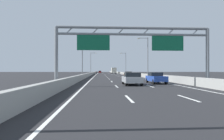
{
  "coord_description": "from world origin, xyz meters",
  "views": [
    {
      "loc": [
        -3.51,
        0.94,
        1.69
      ],
      "look_at": [
        1.14,
        78.72,
        1.86
      ],
      "focal_mm": 31.32,
      "sensor_mm": 36.0,
      "label": 1
    }
  ],
  "objects": [
    {
      "name": "lane_dash_left_6",
      "position": [
        -1.8,
        57.5,
        0.01
      ],
      "size": [
        0.16,
        3.0,
        0.01
      ],
      "primitive_type": "cube",
      "color": "white",
      "rests_on": "ground_plane"
    },
    {
      "name": "lane_dash_left_13",
      "position": [
        -1.8,
        120.5,
        0.01
      ],
      "size": [
        0.16,
        3.0,
        0.01
      ],
      "primitive_type": "cube",
      "color": "white",
      "rests_on": "ground_plane"
    },
    {
      "name": "ground_plane",
      "position": [
        0.0,
        100.0,
        0.0
      ],
      "size": [
        260.0,
        260.0,
        0.0
      ],
      "primitive_type": "plane",
      "color": "#262628"
    },
    {
      "name": "lane_dash_left_3",
      "position": [
        -1.8,
        30.5,
        0.01
      ],
      "size": [
        0.16,
        3.0,
        0.01
      ],
      "primitive_type": "cube",
      "color": "white",
      "rests_on": "ground_plane"
    },
    {
      "name": "lane_dash_right_5",
      "position": [
        1.8,
        48.5,
        0.01
      ],
      "size": [
        0.16,
        3.0,
        0.01
      ],
      "primitive_type": "cube",
      "color": "white",
      "rests_on": "ground_plane"
    },
    {
      "name": "lane_dash_right_17",
      "position": [
        1.8,
        156.5,
        0.01
      ],
      "size": [
        0.16,
        3.0,
        0.01
      ],
      "primitive_type": "cube",
      "color": "white",
      "rests_on": "ground_plane"
    },
    {
      "name": "lane_dash_right_7",
      "position": [
        1.8,
        66.5,
        0.01
      ],
      "size": [
        0.16,
        3.0,
        0.01
      ],
      "primitive_type": "cube",
      "color": "white",
      "rests_on": "ground_plane"
    },
    {
      "name": "lane_dash_left_1",
      "position": [
        -1.8,
        12.5,
        0.01
      ],
      "size": [
        0.16,
        3.0,
        0.01
      ],
      "primitive_type": "cube",
      "color": "white",
      "rests_on": "ground_plane"
    },
    {
      "name": "lane_dash_right_4",
      "position": [
        1.8,
        39.5,
        0.01
      ],
      "size": [
        0.16,
        3.0,
        0.01
      ],
      "primitive_type": "cube",
      "color": "white",
      "rests_on": "ground_plane"
    },
    {
      "name": "lane_dash_left_14",
      "position": [
        -1.8,
        129.5,
        0.01
      ],
      "size": [
        0.16,
        3.0,
        0.01
      ],
      "primitive_type": "cube",
      "color": "white",
      "rests_on": "ground_plane"
    },
    {
      "name": "barrier_left",
      "position": [
        -6.9,
        110.0,
        0.47
      ],
      "size": [
        0.45,
        220.0,
        0.95
      ],
      "color": "#9E9E99",
      "rests_on": "ground_plane"
    },
    {
      "name": "lane_dash_left_16",
      "position": [
        -1.8,
        147.5,
        0.01
      ],
      "size": [
        0.16,
        3.0,
        0.01
      ],
      "primitive_type": "cube",
      "color": "white",
      "rests_on": "ground_plane"
    },
    {
      "name": "streetlamp_right_far",
      "position": [
        7.47,
        86.55,
        5.4
      ],
      "size": [
        2.58,
        0.28,
        9.5
      ],
      "color": "slate",
      "rests_on": "ground_plane"
    },
    {
      "name": "lane_dash_right_1",
      "position": [
        1.8,
        12.5,
        0.01
      ],
      "size": [
        0.16,
        3.0,
        0.01
      ],
      "primitive_type": "cube",
      "color": "white",
      "rests_on": "ground_plane"
    },
    {
      "name": "red_car",
      "position": [
        -3.8,
        126.36,
        0.78
      ],
      "size": [
        1.83,
        4.21,
        1.52
      ],
      "color": "red",
      "rests_on": "ground_plane"
    },
    {
      "name": "barrier_right",
      "position": [
        6.9,
        110.0,
        0.47
      ],
      "size": [
        0.45,
        220.0,
        0.95
      ],
      "color": "#9E9E99",
      "rests_on": "ground_plane"
    },
    {
      "name": "silver_car",
      "position": [
        0.15,
        23.46,
        0.74
      ],
      "size": [
        1.9,
        4.19,
        1.44
      ],
      "color": "#A8ADB2",
      "rests_on": "ground_plane"
    },
    {
      "name": "orange_car",
      "position": [
        3.63,
        50.33,
        0.73
      ],
      "size": [
        1.77,
        4.64,
        1.41
      ],
      "color": "orange",
      "rests_on": "ground_plane"
    },
    {
      "name": "lane_dash_left_17",
      "position": [
        -1.8,
        156.5,
        0.01
      ],
      "size": [
        0.16,
        3.0,
        0.01
      ],
      "primitive_type": "cube",
      "color": "white",
      "rests_on": "ground_plane"
    },
    {
      "name": "lane_dash_left_8",
      "position": [
        -1.8,
        75.5,
        0.01
      ],
      "size": [
        0.16,
        3.0,
        0.01
      ],
      "primitive_type": "cube",
      "color": "white",
      "rests_on": "ground_plane"
    },
    {
      "name": "lane_dash_right_16",
      "position": [
        1.8,
        147.5,
        0.01
      ],
      "size": [
        0.16,
        3.0,
        0.01
      ],
      "primitive_type": "cube",
      "color": "white",
      "rests_on": "ground_plane"
    },
    {
      "name": "lane_dash_left_2",
      "position": [
        -1.8,
        21.5,
        0.01
      ],
      "size": [
        0.16,
        3.0,
        0.01
      ],
      "primitive_type": "cube",
      "color": "white",
      "rests_on": "ground_plane"
    },
    {
      "name": "lane_dash_left_10",
      "position": [
        -1.8,
        93.5,
        0.01
      ],
      "size": [
        0.16,
        3.0,
        0.01
      ],
      "primitive_type": "cube",
      "color": "white",
      "rests_on": "ground_plane"
    },
    {
      "name": "lane_dash_right_2",
      "position": [
        1.8,
        21.5,
        0.01
      ],
      "size": [
        0.16,
        3.0,
        0.01
      ],
      "primitive_type": "cube",
      "color": "white",
      "rests_on": "ground_plane"
    },
    {
      "name": "lane_dash_left_11",
      "position": [
        -1.8,
        102.5,
        0.01
      ],
      "size": [
        0.16,
        3.0,
        0.01
      ],
      "primitive_type": "cube",
      "color": "white",
      "rests_on": "ground_plane"
    },
    {
      "name": "lane_dash_right_14",
      "position": [
        1.8,
        129.5,
        0.01
      ],
      "size": [
        0.16,
        3.0,
        0.01
      ],
      "primitive_type": "cube",
      "color": "white",
      "rests_on": "ground_plane"
    },
    {
      "name": "box_truck",
      "position": [
        3.79,
        106.91,
        1.71
      ],
      "size": [
        2.47,
        8.42,
        3.17
      ],
      "color": "silver",
      "rests_on": "ground_plane"
    },
    {
      "name": "lane_dash_right_15",
      "position": [
        1.8,
        138.5,
        0.01
      ],
      "size": [
        0.16,
        3.0,
        0.01
      ],
      "primitive_type": "cube",
      "color": "white",
      "rests_on": "ground_plane"
    },
    {
      "name": "lane_dash_right_12",
      "position": [
        1.8,
        111.5,
        0.01
      ],
      "size": [
        0.16,
        3.0,
        0.01
      ],
      "primitive_type": "cube",
      "color": "white",
      "rests_on": "ground_plane"
    },
    {
      "name": "streetlamp_left_far",
      "position": [
        -7.47,
        86.55,
        5.4
      ],
      "size": [
        2.58,
        0.28,
        9.5
      ],
      "color": "slate",
      "rests_on": "ground_plane"
    },
    {
      "name": "edge_line_right",
      "position": [
        5.25,
        88.0,
        0.01
      ],
      "size": [
        0.16,
        176.0,
        0.01
      ],
      "primitive_type": "cube",
      "color": "white",
      "rests_on": "ground_plane"
    },
    {
      "name": "lane_dash_right_6",
      "position": [
        1.8,
        57.5,
        0.01
      ],
      "size": [
        0.16,
        3.0,
        0.01
      ],
      "primitive_type": "cube",
      "color": "white",
      "rests_on": "ground_plane"
    },
    {
      "name": "lane_dash_right_11",
      "position": [
        1.8,
        102.5,
        0.01
      ],
      "size": [
        0.16,
        3.0,
        0.01
      ],
      "primitive_type": "cube",
      "color": "white",
      "rests_on": "ground_plane"
    },
    {
      "name": "lane_dash_right_8",
      "position": [
        1.8,
        75.5,
        0.01
      ],
      "size": [
        0.16,
        3.0,
        0.01
      ],
      "primitive_type": "cube",
      "color": "white",
      "rests_on": "ground_plane"
    },
    {
      "name": "lane_dash_left_15",
      "position": [
        -1.8,
        138.5,
        0.01
      ],
      "size": [
        0.16,
        3.0,
        0.01
      ],
      "primitive_type": "cube",
      "color": "white",
      "rests_on": "ground_plane"
    },
    {
      "name": "sign_gantry",
      "position": [
        -0.07,
        21.36,
        4.82
      ],
      "size": [
        16.46,
        0.36,
        6.36
      ],
      "color": "gray",
      "rests_on": "ground_plane"
    },
    {
      "name": "lane_dash_left_12",
      "position": [
        -1.8,
        111.5,
        0.01
      ],
      "size": [
        0.16,
        3.0,
        0.01
      ],
      "primitive_type": "cube",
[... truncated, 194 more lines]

